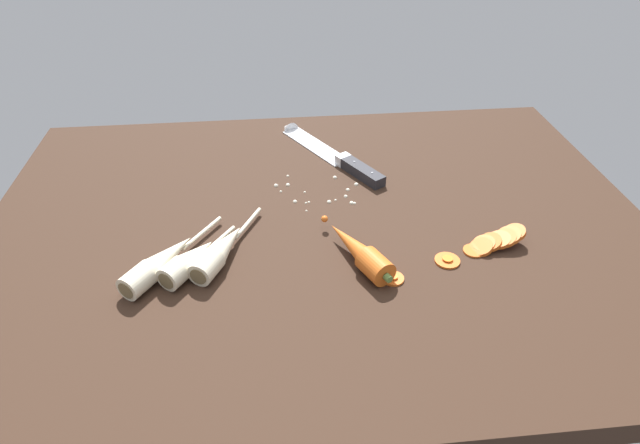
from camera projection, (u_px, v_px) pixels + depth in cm
name	position (u px, v px, depth cm)	size (l,w,h in cm)	color
ground_plane	(319.00, 231.00, 99.23)	(120.00, 90.00, 4.00)	#332116
chefs_knife	(327.00, 151.00, 118.69)	(20.50, 31.63, 4.18)	silver
whole_carrot	(359.00, 251.00, 87.91)	(10.36, 17.82, 4.20)	#D6601E
parsnip_front	(190.00, 261.00, 86.16)	(11.70, 15.45, 4.00)	beige
parsnip_mid_left	(220.00, 251.00, 88.22)	(11.66, 19.86, 4.00)	beige
parsnip_mid_right	(160.00, 263.00, 85.76)	(14.84, 20.12, 4.00)	beige
carrot_slice_stack	(495.00, 241.00, 91.58)	(11.18, 5.53, 3.90)	#D6601E
carrot_slice_stray_near	(447.00, 260.00, 88.91)	(4.16, 4.16, 0.70)	#D6601E
carrot_slice_stray_mid	(393.00, 278.00, 85.34)	(3.52, 3.52, 0.70)	#D6601E
mince_crumbs	(322.00, 190.00, 106.14)	(16.88, 13.45, 0.87)	silver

